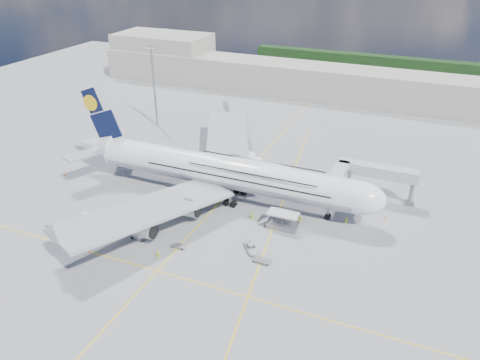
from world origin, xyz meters
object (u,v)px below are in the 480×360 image
at_px(dolly_back, 122,203).
at_px(cone_wing_right_inner, 192,213).
at_px(dolly_row_b, 138,234).
at_px(catering_truck_outer, 227,125).
at_px(crew_nose, 347,221).
at_px(cone_tail, 65,174).
at_px(crew_tug, 158,255).
at_px(cargo_loader, 282,223).
at_px(dolly_nose_far, 262,260).
at_px(cone_wing_right_outer, 89,251).
at_px(jet_bridge, 362,174).
at_px(dolly_row_c, 142,211).
at_px(crew_van, 252,215).
at_px(dolly_nose_near, 179,246).
at_px(cone_nose, 385,218).
at_px(light_mast, 154,86).
at_px(crew_loader, 299,220).
at_px(crew_wing, 144,217).
at_px(airliner, 225,172).
at_px(catering_truck_inner, 247,161).
at_px(dolly_row_a, 87,218).
at_px(service_van, 251,248).
at_px(cone_wing_left_outer, 231,143).
at_px(baggage_tug, 139,224).
at_px(cone_wing_left_inner, 230,164).

relative_size(dolly_back, cone_wing_right_inner, 4.44).
xyz_separation_m(dolly_row_b, catering_truck_outer, (-7.79, 61.79, 0.78)).
xyz_separation_m(crew_nose, cone_tail, (-72.03, -5.33, -0.49)).
xyz_separation_m(crew_tug, cone_wing_right_inner, (-1.61, 16.61, -0.51)).
height_order(cargo_loader, dolly_back, cargo_loader).
bearing_deg(dolly_nose_far, crew_nose, 58.26).
bearing_deg(cone_wing_right_outer, cone_tail, 138.29).
xyz_separation_m(jet_bridge, catering_truck_outer, (-46.56, 28.42, -5.00)).
height_order(dolly_row_c, crew_van, crew_van).
height_order(dolly_nose_near, cone_nose, cone_nose).
relative_size(light_mast, cone_tail, 42.28).
height_order(crew_tug, cone_wing_right_outer, crew_tug).
bearing_deg(cargo_loader, crew_loader, 46.07).
height_order(light_mast, dolly_row_c, light_mast).
height_order(dolly_back, crew_wing, crew_wing).
height_order(dolly_nose_near, cone_tail, cone_tail).
relative_size(dolly_row_c, cone_nose, 5.39).
bearing_deg(airliner, catering_truck_inner, 94.19).
bearing_deg(dolly_row_a, service_van, 25.25).
bearing_deg(dolly_row_c, cone_wing_right_inner, 31.38).
bearing_deg(crew_van, cone_tail, 53.09).
xyz_separation_m(catering_truck_inner, cone_wing_left_outer, (-10.44, 13.03, -1.81)).
bearing_deg(cone_wing_right_outer, dolly_row_c, 85.83).
bearing_deg(dolly_nose_near, light_mast, 117.56).
bearing_deg(crew_van, dolly_row_a, 78.49).
bearing_deg(cone_tail, crew_wing, -18.53).
xyz_separation_m(dolly_nose_near, service_van, (13.84, 4.56, 0.32)).
relative_size(baggage_tug, cone_nose, 5.48).
distance_m(crew_wing, cone_wing_left_inner, 33.51).
height_order(airliner, catering_truck_outer, airliner).
height_order(dolly_nose_far, cone_tail, cone_tail).
height_order(catering_truck_inner, crew_wing, catering_truck_inner).
relative_size(jet_bridge, cone_tail, 31.17).
xyz_separation_m(light_mast, cone_wing_right_inner, (36.62, -44.98, -12.90)).
relative_size(cargo_loader, crew_wing, 4.73).
height_order(crew_loader, crew_van, crew_loader).
height_order(dolly_row_c, cone_wing_right_inner, cone_wing_right_inner).
xyz_separation_m(catering_truck_inner, cone_tail, (-41.86, -22.48, -1.82)).
height_order(cone_wing_left_outer, cone_wing_right_inner, cone_wing_right_inner).
relative_size(airliner, dolly_row_a, 23.46).
bearing_deg(dolly_back, baggage_tug, -45.49).
distance_m(catering_truck_inner, crew_van, 25.60).
distance_m(light_mast, cone_wing_left_inner, 40.63).
bearing_deg(airliner, baggage_tug, -121.70).
distance_m(dolly_row_b, cone_wing_left_inner, 39.52).
xyz_separation_m(catering_truck_outer, cone_wing_right_inner, (13.37, -49.33, -1.54)).
distance_m(cone_wing_right_outer, cone_tail, 36.79).
height_order(baggage_tug, cone_wing_left_outer, baggage_tug).
distance_m(jet_bridge, catering_truck_outer, 54.77).
bearing_deg(dolly_nose_far, dolly_nose_near, -172.99).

